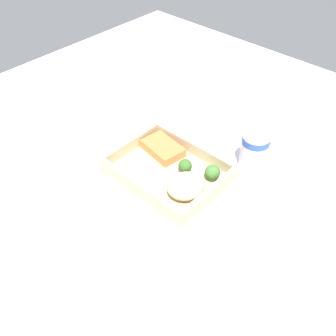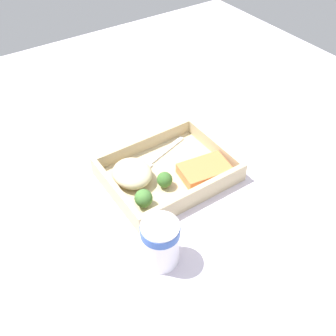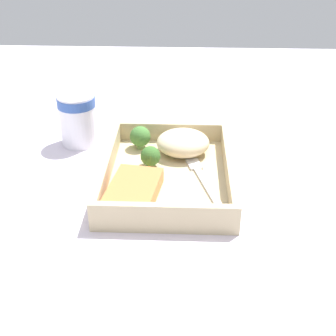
{
  "view_description": "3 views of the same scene",
  "coord_description": "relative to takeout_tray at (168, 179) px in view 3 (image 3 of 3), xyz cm",
  "views": [
    {
      "loc": [
        49.42,
        -53.9,
        69.3
      ],
      "look_at": [
        0.0,
        0.0,
        2.7
      ],
      "focal_mm": 42.0,
      "sensor_mm": 36.0,
      "label": 1
    },
    {
      "loc": [
        36.15,
        53.79,
        63.47
      ],
      "look_at": [
        0.0,
        0.0,
        2.7
      ],
      "focal_mm": 42.0,
      "sensor_mm": 36.0,
      "label": 2
    },
    {
      "loc": [
        -66.99,
        -2.68,
        42.24
      ],
      "look_at": [
        0.0,
        0.0,
        2.7
      ],
      "focal_mm": 50.0,
      "sensor_mm": 36.0,
      "label": 3
    }
  ],
  "objects": [
    {
      "name": "ground_plane",
      "position": [
        0.0,
        0.0,
        -1.6
      ],
      "size": [
        160.0,
        160.0,
        2.0
      ],
      "primitive_type": "cube",
      "color": "silver"
    },
    {
      "name": "broccoli_floret_2",
      "position": [
        2.99,
        3.13,
        2.58
      ],
      "size": [
        3.46,
        3.46,
        3.78
      ],
      "color": "#7D9753",
      "rests_on": "takeout_tray"
    },
    {
      "name": "mashed_potatoes",
      "position": [
        7.9,
        -2.4,
        2.79
      ],
      "size": [
        8.6,
        9.52,
        4.38
      ],
      "primitive_type": "ellipsoid",
      "color": "beige",
      "rests_on": "takeout_tray"
    },
    {
      "name": "tray_rim",
      "position": [
        0.0,
        0.0,
        2.33
      ],
      "size": [
        28.09,
        21.56,
        3.46
      ],
      "color": "#C4B288",
      "rests_on": "takeout_tray"
    },
    {
      "name": "paper_cup",
      "position": [
        13.57,
        17.73,
        4.99
      ],
      "size": [
        7.13,
        7.13,
        9.99
      ],
      "color": "white",
      "rests_on": "ground_plane"
    },
    {
      "name": "fork",
      "position": [
        -1.27,
        -5.87,
        0.82
      ],
      "size": [
        15.62,
        6.06,
        0.44
      ],
      "color": "silver",
      "rests_on": "takeout_tray"
    },
    {
      "name": "salmon_fillet",
      "position": [
        -6.56,
        5.05,
        1.83
      ],
      "size": [
        12.04,
        8.81,
        2.45
      ],
      "primitive_type": "cube",
      "rotation": [
        0.0,
        0.0,
        -0.15
      ],
      "color": "orange",
      "rests_on": "takeout_tray"
    },
    {
      "name": "broccoli_floret_1",
      "position": [
        9.78,
        5.51,
        2.9
      ],
      "size": [
        3.82,
        3.82,
        4.29
      ],
      "color": "#75A55B",
      "rests_on": "takeout_tray"
    },
    {
      "name": "receipt_slip",
      "position": [
        1.74,
        25.79,
        -0.48
      ],
      "size": [
        13.24,
        15.3,
        0.24
      ],
      "primitive_type": "cube",
      "rotation": [
        0.0,
        0.0,
        -0.29
      ],
      "color": "white",
      "rests_on": "ground_plane"
    },
    {
      "name": "takeout_tray",
      "position": [
        0.0,
        0.0,
        0.0
      ],
      "size": [
        28.09,
        21.56,
        1.2
      ],
      "primitive_type": "cube",
      "color": "#C4B288",
      "rests_on": "ground_plane"
    }
  ]
}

